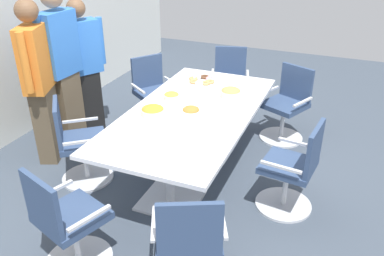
{
  "coord_description": "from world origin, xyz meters",
  "views": [
    {
      "loc": [
        -3.45,
        -1.42,
        2.48
      ],
      "look_at": [
        0.0,
        0.0,
        0.55
      ],
      "focal_mm": 37.77,
      "sensor_mm": 36.0,
      "label": 1
    }
  ],
  "objects_px": {
    "office_chair_2": "(287,108)",
    "snack_bowl_chips_orange": "(153,111)",
    "snack_bowl_pretzels": "(191,112)",
    "office_chair_4": "(154,96)",
    "snack_bowl_chips_yellow": "(172,96)",
    "plate_stack": "(151,141)",
    "office_chair_6": "(67,226)",
    "napkin_pile": "(190,151)",
    "person_standing_2": "(83,67)",
    "office_chair_0": "(189,246)",
    "office_chair_5": "(78,146)",
    "office_chair_3": "(229,85)",
    "donut_platter": "(202,80)",
    "person_standing_0": "(39,81)",
    "snack_bowl_cookies": "(231,93)",
    "conference_table": "(192,122)",
    "office_chair_1": "(293,172)",
    "person_standing_1": "(62,66)"
  },
  "relations": [
    {
      "from": "office_chair_5",
      "to": "office_chair_3",
      "type": "bearing_deg",
      "value": 119.29
    },
    {
      "from": "office_chair_0",
      "to": "office_chair_4",
      "type": "relative_size",
      "value": 1.0
    },
    {
      "from": "person_standing_0",
      "to": "napkin_pile",
      "type": "relative_size",
      "value": 9.86
    },
    {
      "from": "office_chair_2",
      "to": "office_chair_5",
      "type": "distance_m",
      "value": 2.53
    },
    {
      "from": "person_standing_2",
      "to": "plate_stack",
      "type": "height_order",
      "value": "person_standing_2"
    },
    {
      "from": "office_chair_2",
      "to": "plate_stack",
      "type": "xyz_separation_m",
      "value": [
        -1.97,
        0.84,
        0.37
      ]
    },
    {
      "from": "snack_bowl_chips_yellow",
      "to": "donut_platter",
      "type": "height_order",
      "value": "snack_bowl_chips_yellow"
    },
    {
      "from": "napkin_pile",
      "to": "office_chair_6",
      "type": "bearing_deg",
      "value": 139.82
    },
    {
      "from": "donut_platter",
      "to": "snack_bowl_chips_yellow",
      "type": "bearing_deg",
      "value": 169.57
    },
    {
      "from": "office_chair_2",
      "to": "conference_table",
      "type": "bearing_deg",
      "value": 81.99
    },
    {
      "from": "office_chair_2",
      "to": "snack_bowl_chips_orange",
      "type": "relative_size",
      "value": 3.68
    },
    {
      "from": "snack_bowl_cookies",
      "to": "plate_stack",
      "type": "bearing_deg",
      "value": 165.41
    },
    {
      "from": "snack_bowl_chips_yellow",
      "to": "plate_stack",
      "type": "distance_m",
      "value": 0.97
    },
    {
      "from": "donut_platter",
      "to": "plate_stack",
      "type": "distance_m",
      "value": 1.56
    },
    {
      "from": "office_chair_2",
      "to": "office_chair_6",
      "type": "xyz_separation_m",
      "value": [
        -2.81,
        1.14,
        0.0
      ]
    },
    {
      "from": "person_standing_2",
      "to": "office_chair_0",
      "type": "bearing_deg",
      "value": 78.91
    },
    {
      "from": "snack_bowl_pretzels",
      "to": "office_chair_4",
      "type": "bearing_deg",
      "value": 42.39
    },
    {
      "from": "conference_table",
      "to": "office_chair_4",
      "type": "relative_size",
      "value": 2.64
    },
    {
      "from": "office_chair_0",
      "to": "office_chair_6",
      "type": "distance_m",
      "value": 0.96
    },
    {
      "from": "snack_bowl_chips_yellow",
      "to": "plate_stack",
      "type": "xyz_separation_m",
      "value": [
        -0.94,
        -0.24,
        -0.02
      ]
    },
    {
      "from": "snack_bowl_chips_orange",
      "to": "office_chair_5",
      "type": "bearing_deg",
      "value": 114.33
    },
    {
      "from": "office_chair_4",
      "to": "donut_platter",
      "type": "distance_m",
      "value": 0.83
    },
    {
      "from": "plate_stack",
      "to": "snack_bowl_pretzels",
      "type": "bearing_deg",
      "value": -11.17
    },
    {
      "from": "person_standing_0",
      "to": "snack_bowl_chips_orange",
      "type": "bearing_deg",
      "value": 71.61
    },
    {
      "from": "office_chair_2",
      "to": "office_chair_4",
      "type": "height_order",
      "value": "same"
    },
    {
      "from": "snack_bowl_chips_orange",
      "to": "office_chair_0",
      "type": "bearing_deg",
      "value": -143.51
    },
    {
      "from": "person_standing_2",
      "to": "snack_bowl_chips_orange",
      "type": "height_order",
      "value": "person_standing_2"
    },
    {
      "from": "office_chair_0",
      "to": "snack_bowl_chips_yellow",
      "type": "height_order",
      "value": "office_chair_0"
    },
    {
      "from": "snack_bowl_chips_orange",
      "to": "donut_platter",
      "type": "height_order",
      "value": "snack_bowl_chips_orange"
    },
    {
      "from": "office_chair_6",
      "to": "napkin_pile",
      "type": "height_order",
      "value": "office_chair_6"
    },
    {
      "from": "snack_bowl_chips_yellow",
      "to": "office_chair_6",
      "type": "bearing_deg",
      "value": 178.04
    },
    {
      "from": "office_chair_4",
      "to": "office_chair_5",
      "type": "relative_size",
      "value": 1.0
    },
    {
      "from": "office_chair_2",
      "to": "snack_bowl_chips_yellow",
      "type": "bearing_deg",
      "value": 68.06
    },
    {
      "from": "person_standing_2",
      "to": "snack_bowl_chips_yellow",
      "type": "height_order",
      "value": "person_standing_2"
    },
    {
      "from": "office_chair_0",
      "to": "office_chair_1",
      "type": "xyz_separation_m",
      "value": [
        1.25,
        -0.52,
        0.0
      ]
    },
    {
      "from": "person_standing_1",
      "to": "snack_bowl_chips_yellow",
      "type": "bearing_deg",
      "value": 97.93
    },
    {
      "from": "snack_bowl_chips_orange",
      "to": "snack_bowl_chips_yellow",
      "type": "xyz_separation_m",
      "value": [
        0.42,
        -0.01,
        -0.0
      ]
    },
    {
      "from": "office_chair_6",
      "to": "person_standing_2",
      "type": "bearing_deg",
      "value": 140.41
    },
    {
      "from": "snack_bowl_chips_yellow",
      "to": "office_chair_4",
      "type": "bearing_deg",
      "value": 39.74
    },
    {
      "from": "person_standing_2",
      "to": "office_chair_4",
      "type": "bearing_deg",
      "value": 155.89
    },
    {
      "from": "snack_bowl_cookies",
      "to": "snack_bowl_pretzels",
      "type": "xyz_separation_m",
      "value": [
        -0.64,
        0.2,
        0.0
      ]
    },
    {
      "from": "snack_bowl_cookies",
      "to": "donut_platter",
      "type": "bearing_deg",
      "value": 56.27
    },
    {
      "from": "office_chair_6",
      "to": "snack_bowl_chips_yellow",
      "type": "height_order",
      "value": "office_chair_6"
    },
    {
      "from": "office_chair_6",
      "to": "person_standing_2",
      "type": "relative_size",
      "value": 0.54
    },
    {
      "from": "plate_stack",
      "to": "office_chair_1",
      "type": "bearing_deg",
      "value": -64.38
    },
    {
      "from": "office_chair_4",
      "to": "person_standing_2",
      "type": "relative_size",
      "value": 0.54
    },
    {
      "from": "office_chair_2",
      "to": "office_chair_3",
      "type": "relative_size",
      "value": 1.0
    },
    {
      "from": "person_standing_0",
      "to": "donut_platter",
      "type": "xyz_separation_m",
      "value": [
        1.12,
        -1.43,
        -0.17
      ]
    },
    {
      "from": "office_chair_6",
      "to": "snack_bowl_cookies",
      "type": "relative_size",
      "value": 3.89
    },
    {
      "from": "person_standing_2",
      "to": "snack_bowl_cookies",
      "type": "height_order",
      "value": "person_standing_2"
    }
  ]
}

